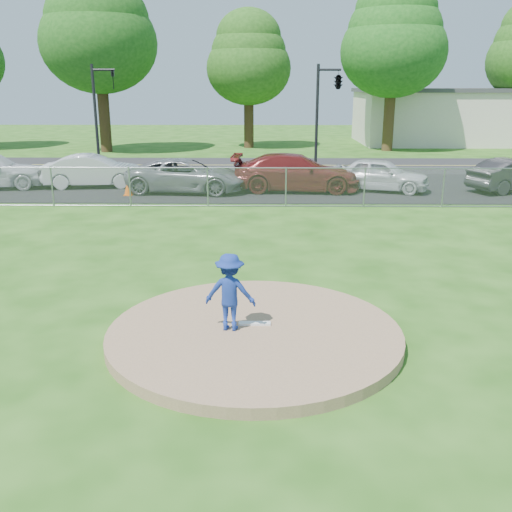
{
  "coord_description": "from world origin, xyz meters",
  "views": [
    {
      "loc": [
        0.17,
        -9.65,
        4.49
      ],
      "look_at": [
        0.0,
        2.0,
        1.0
      ],
      "focal_mm": 40.0,
      "sensor_mm": 36.0,
      "label": 1
    }
  ],
  "objects": [
    {
      "name": "chain_link_fence",
      "position": [
        0.0,
        12.0,
        0.75
      ],
      "size": [
        40.0,
        0.06,
        1.5
      ],
      "primitive_type": "cube",
      "color": "gray",
      "rests_on": "ground"
    },
    {
      "name": "ground",
      "position": [
        0.0,
        10.0,
        0.0
      ],
      "size": [
        120.0,
        120.0,
        0.0
      ],
      "primitive_type": "plane",
      "color": "#204F11",
      "rests_on": "ground"
    },
    {
      "name": "parked_car_white",
      "position": [
        -7.65,
        16.35,
        0.75
      ],
      "size": [
        4.63,
        2.09,
        1.47
      ],
      "primitive_type": "imported",
      "rotation": [
        0.0,
        0.0,
        1.69
      ],
      "color": "silver",
      "rests_on": "parking_lot"
    },
    {
      "name": "tree_left",
      "position": [
        -11.0,
        31.0,
        8.24
      ],
      "size": [
        7.84,
        7.84,
        12.53
      ],
      "color": "#322112",
      "rests_on": "ground"
    },
    {
      "name": "parked_car_pearl",
      "position": [
        5.3,
        15.54,
        0.73
      ],
      "size": [
        4.53,
        2.97,
        1.43
      ],
      "primitive_type": "imported",
      "rotation": [
        0.0,
        0.0,
        1.24
      ],
      "color": "silver",
      "rests_on": "parking_lot"
    },
    {
      "name": "tree_right",
      "position": [
        9.0,
        32.0,
        7.65
      ],
      "size": [
        7.28,
        7.28,
        11.63
      ],
      "color": "#3D2A16",
      "rests_on": "ground"
    },
    {
      "name": "parked_car_gray",
      "position": [
        -3.23,
        15.12,
        0.73
      ],
      "size": [
        5.36,
        2.85,
        1.43
      ],
      "primitive_type": "imported",
      "rotation": [
        0.0,
        0.0,
        1.48
      ],
      "color": "gray",
      "rests_on": "parking_lot"
    },
    {
      "name": "pitching_rubber",
      "position": [
        0.0,
        0.2,
        0.22
      ],
      "size": [
        0.6,
        0.15,
        0.04
      ],
      "primitive_type": "cube",
      "color": "white",
      "rests_on": "pitchers_mound"
    },
    {
      "name": "pitchers_mound",
      "position": [
        0.0,
        0.0,
        0.1
      ],
      "size": [
        5.4,
        5.4,
        0.2
      ],
      "primitive_type": "cylinder",
      "color": "#8F6D4E",
      "rests_on": "ground"
    },
    {
      "name": "traffic_cone",
      "position": [
        -5.62,
        14.28,
        0.35
      ],
      "size": [
        0.35,
        0.35,
        0.68
      ],
      "primitive_type": "cone",
      "color": "#FF630D",
      "rests_on": "parking_lot"
    },
    {
      "name": "traffic_signal_left",
      "position": [
        -8.76,
        22.0,
        3.36
      ],
      "size": [
        1.28,
        0.2,
        5.6
      ],
      "color": "black",
      "rests_on": "ground"
    },
    {
      "name": "street",
      "position": [
        0.0,
        24.0,
        0.0
      ],
      "size": [
        60.0,
        7.0,
        0.01
      ],
      "primitive_type": "cube",
      "color": "#232325",
      "rests_on": "ground"
    },
    {
      "name": "parked_car_darkred",
      "position": [
        1.55,
        15.46,
        0.82
      ],
      "size": [
        5.7,
        2.56,
        1.62
      ],
      "primitive_type": "imported",
      "rotation": [
        0.0,
        0.0,
        1.52
      ],
      "color": "maroon",
      "rests_on": "parking_lot"
    },
    {
      "name": "pitcher",
      "position": [
        -0.44,
        0.0,
        0.92
      ],
      "size": [
        0.99,
        0.65,
        1.43
      ],
      "primitive_type": "imported",
      "rotation": [
        0.0,
        0.0,
        3.0
      ],
      "color": "navy",
      "rests_on": "pitchers_mound"
    },
    {
      "name": "parking_lot",
      "position": [
        0.0,
        16.5,
        0.01
      ],
      "size": [
        50.0,
        8.0,
        0.01
      ],
      "primitive_type": "cube",
      "color": "black",
      "rests_on": "ground"
    },
    {
      "name": "commercial_building",
      "position": [
        16.0,
        38.0,
        2.16
      ],
      "size": [
        16.4,
        9.4,
        4.3
      ],
      "color": "beige",
      "rests_on": "ground"
    },
    {
      "name": "tree_center",
      "position": [
        -1.0,
        34.0,
        6.47
      ],
      "size": [
        6.16,
        6.16,
        9.84
      ],
      "color": "#352213",
      "rests_on": "ground"
    },
    {
      "name": "traffic_signal_center",
      "position": [
        3.97,
        22.0,
        4.61
      ],
      "size": [
        1.42,
        2.48,
        5.6
      ],
      "color": "black",
      "rests_on": "ground"
    }
  ]
}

